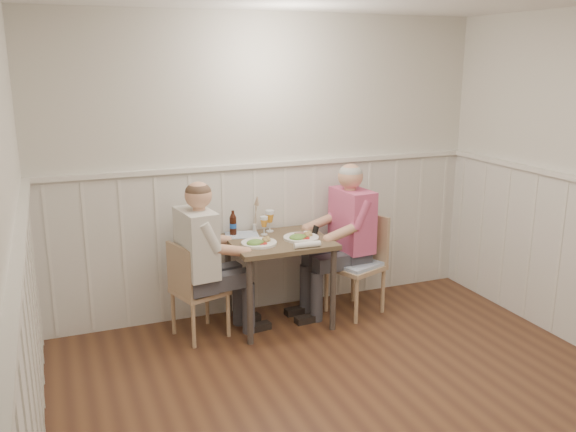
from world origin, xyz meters
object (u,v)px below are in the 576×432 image
object	(u,v)px
dining_table	(279,252)
beer_bottle	(233,224)
chair_left	(194,287)
grass_vase	(255,215)
man_in_pink	(347,249)
chair_right	(360,260)
diner_cream	(203,273)

from	to	relation	value
dining_table	beer_bottle	bearing A→B (deg)	140.18
dining_table	chair_left	bearing A→B (deg)	-178.83
grass_vase	dining_table	bearing A→B (deg)	-68.70
beer_bottle	grass_vase	distance (m)	0.21
chair_left	man_in_pink	xyz separation A→B (m)	(1.41, 0.06, 0.14)
beer_bottle	grass_vase	size ratio (longest dim) A/B	0.65
man_in_pink	beer_bottle	size ratio (longest dim) A/B	6.32
chair_left	dining_table	bearing A→B (deg)	1.17
chair_left	man_in_pink	bearing A→B (deg)	2.47
chair_right	chair_left	bearing A→B (deg)	179.88
chair_right	beer_bottle	bearing A→B (deg)	165.19
dining_table	grass_vase	distance (m)	0.41
dining_table	man_in_pink	size ratio (longest dim) A/B	0.61
diner_cream	grass_vase	xyz separation A→B (m)	(0.56, 0.34, 0.34)
chair_right	grass_vase	xyz separation A→B (m)	(-0.87, 0.31, 0.42)
chair_left	man_in_pink	distance (m)	1.42
chair_right	chair_left	xyz separation A→B (m)	(-1.50, 0.00, -0.04)
dining_table	chair_right	xyz separation A→B (m)	(0.76, -0.02, -0.16)
beer_bottle	diner_cream	bearing A→B (deg)	-138.22
chair_left	chair_right	bearing A→B (deg)	-0.12
dining_table	chair_left	distance (m)	0.77
dining_table	chair_left	xyz separation A→B (m)	(-0.74, -0.02, -0.21)
chair_left	grass_vase	xyz separation A→B (m)	(0.63, 0.31, 0.46)
dining_table	diner_cream	world-z (taller)	diner_cream
diner_cream	grass_vase	distance (m)	0.74
diner_cream	chair_right	bearing A→B (deg)	1.26
chair_right	grass_vase	world-z (taller)	grass_vase
chair_right	man_in_pink	size ratio (longest dim) A/B	0.65
dining_table	chair_right	world-z (taller)	chair_right
chair_left	beer_bottle	world-z (taller)	beer_bottle
chair_right	beer_bottle	size ratio (longest dim) A/B	4.09
diner_cream	grass_vase	size ratio (longest dim) A/B	4.02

